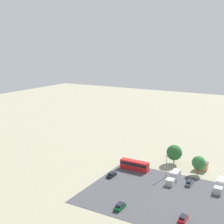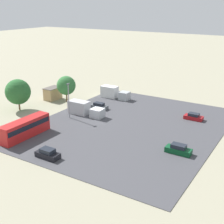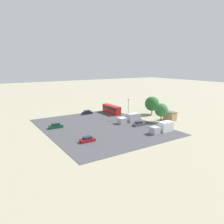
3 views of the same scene
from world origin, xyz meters
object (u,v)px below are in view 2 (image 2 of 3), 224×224
Objects in this scene: bus at (25,128)px; parked_car_0 at (99,106)px; parked_truck_0 at (84,109)px; parked_truck_1 at (114,93)px; shed_building at (53,93)px; parked_car_3 at (178,149)px; parked_car_2 at (48,154)px; parked_car_1 at (194,117)px.

bus is 21.18m from parked_car_0.
parked_truck_1 is at bearing -175.57° from parked_truck_0.
shed_building is 41.14m from parked_car_3.
shed_building is at bearing 40.37° from parked_car_2.
parked_car_3 is (12.42, 24.46, 0.06)m from parked_car_0.
parked_car_3 is at bearing -54.09° from parked_car_2.
parked_car_1 is 23.68m from parked_truck_1.
bus is (21.16, 12.15, 0.30)m from shed_building.
bus is at bearing -6.93° from parked_car_0.
shed_building reaches higher than parked_car_0.
parked_truck_0 is (-19.86, -7.30, 0.68)m from parked_car_2.
bus is 1.34× the size of parked_truck_1.
shed_building is 0.44× the size of bus.
parked_car_0 is at bearing -77.92° from parked_car_1.
parked_truck_0 is (-7.11, -24.92, 0.68)m from parked_car_3.
bus is at bearing 29.86° from shed_building.
parked_truck_0 reaches higher than parked_car_1.
parked_car_1 is 0.50× the size of parked_truck_1.
parked_car_0 is 0.99× the size of parked_car_3.
parked_truck_1 is (-9.35, -1.59, 0.78)m from parked_car_0.
parked_car_0 is 1.08× the size of parked_car_1.
parked_car_2 is at bearing -26.33° from parked_car_1.
parked_car_3 is at bearing 9.54° from parked_car_1.
parked_truck_0 is at bearing 82.39° from bus.
parked_car_2 is at bearing 125.91° from parked_car_3.
parked_truck_0 is (-15.68, 2.10, -0.47)m from bus.
bus is 2.66× the size of parked_car_1.
parked_truck_1 is at bearing 125.03° from shed_building.
parked_car_0 is at bearing 15.21° from parked_car_2.
shed_building is 14.73m from parked_car_0.
parked_truck_1 reaches higher than parked_truck_0.
bus is 2.44× the size of parked_car_3.
parked_car_2 is (4.18, 9.40, -1.15)m from bus.
parked_car_3 is 25.92m from parked_truck_0.
parked_car_1 is 17.29m from parked_car_3.
parked_car_1 is (-25.62, 24.15, -1.23)m from bus.
parked_truck_1 is (-30.35, 0.96, -0.43)m from bus.
parked_car_1 is (-4.62, 21.60, -0.01)m from parked_car_0.
bus is at bearing 66.01° from parked_car_2.
parked_truck_1 reaches higher than parked_car_2.
parked_truck_1 is at bearing 50.11° from parked_car_3.
parked_car_3 is 33.96m from parked_truck_1.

